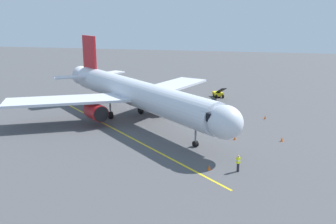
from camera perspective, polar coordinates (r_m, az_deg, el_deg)
ground_plane at (r=54.41m, az=-6.56°, el=-1.08°), size 220.00×220.00×0.00m
apron_lead_in_line at (r=48.07m, az=-7.23°, el=-3.25°), size 30.32×26.45×0.01m
airplane at (r=52.74m, az=-5.24°, el=2.92°), size 33.60×32.41×11.50m
ground_crew_marshaller at (r=36.57m, az=10.89°, el=-7.83°), size 0.44×0.47×1.71m
ground_crew_wing_walker at (r=64.25m, az=-1.73°, el=2.28°), size 0.28×0.42×1.71m
belt_loader_near_nose at (r=69.05m, az=7.85°, el=2.88°), size 2.95×4.67×2.32m
safety_cone_nose_left at (r=55.90m, az=14.92°, el=-0.77°), size 0.32×0.32×0.55m
safety_cone_nose_right at (r=46.57m, az=17.34°, el=-4.07°), size 0.32×0.32×0.55m
safety_cone_wing_port at (r=36.75m, az=6.45°, el=-8.57°), size 0.32×0.32×0.55m
safety_cone_wing_starboard at (r=45.83m, az=10.42°, el=-3.93°), size 0.32×0.32×0.55m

